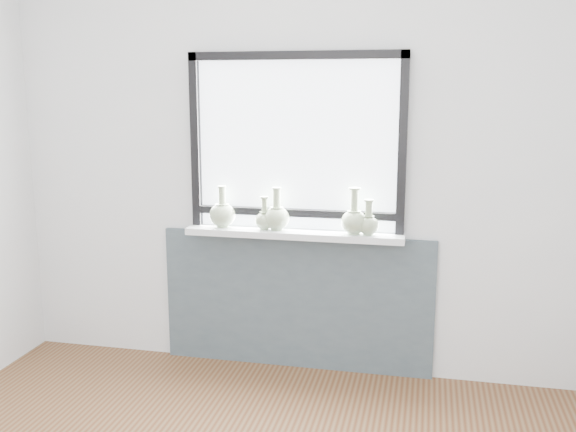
% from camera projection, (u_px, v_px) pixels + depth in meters
% --- Properties ---
extents(back_wall, '(3.60, 0.02, 2.60)m').
position_uv_depth(back_wall, '(297.00, 162.00, 3.87)').
color(back_wall, silver).
rests_on(back_wall, ground).
extents(apron_panel, '(1.70, 0.03, 0.86)m').
position_uv_depth(apron_panel, '(296.00, 301.00, 4.01)').
color(apron_panel, '#46545C').
rests_on(apron_panel, ground).
extents(windowsill, '(1.32, 0.18, 0.04)m').
position_uv_depth(windowsill, '(294.00, 234.00, 3.85)').
color(windowsill, white).
rests_on(windowsill, apron_panel).
extents(window, '(1.30, 0.06, 1.05)m').
position_uv_depth(window, '(296.00, 139.00, 3.80)').
color(window, black).
rests_on(window, windowsill).
extents(vase_a, '(0.16, 0.16, 0.26)m').
position_uv_depth(vase_a, '(222.00, 214.00, 3.93)').
color(vase_a, '#A5BC92').
rests_on(vase_a, windowsill).
extents(vase_b, '(0.12, 0.12, 0.20)m').
position_uv_depth(vase_b, '(264.00, 219.00, 3.87)').
color(vase_b, '#A5BC92').
rests_on(vase_b, windowsill).
extents(vase_c, '(0.15, 0.15, 0.26)m').
position_uv_depth(vase_c, '(277.00, 216.00, 3.85)').
color(vase_c, '#A5BC92').
rests_on(vase_c, windowsill).
extents(vase_d, '(0.15, 0.15, 0.27)m').
position_uv_depth(vase_d, '(354.00, 220.00, 3.74)').
color(vase_d, '#A5BC92').
rests_on(vase_d, windowsill).
extents(vase_e, '(0.12, 0.12, 0.21)m').
position_uv_depth(vase_e, '(368.00, 223.00, 3.72)').
color(vase_e, '#A5BC92').
rests_on(vase_e, windowsill).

